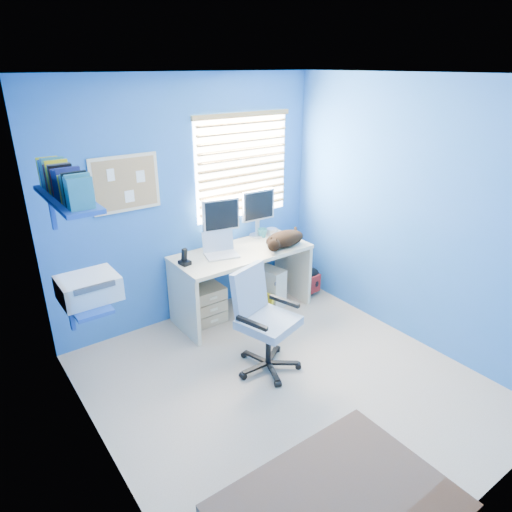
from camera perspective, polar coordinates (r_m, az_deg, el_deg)
floor at (r=4.11m, az=3.78°, el=-15.72°), size 3.00×3.20×0.00m
ceiling at (r=3.21m, az=5.01°, el=21.69°), size 3.00×3.20×0.00m
wall_back at (r=4.73m, az=-8.31°, el=6.57°), size 3.00×0.01×2.50m
wall_front at (r=2.61m, az=27.89°, el=-10.34°), size 3.00×0.01×2.50m
wall_left at (r=2.83m, az=-19.77°, el=-6.24°), size 0.01×3.20×2.50m
wall_right at (r=4.54m, az=19.03°, el=4.82°), size 0.01×3.20×2.50m
desk at (r=4.97m, az=-1.75°, el=-3.29°), size 1.47×0.65×0.74m
laptop at (r=4.66m, az=-4.36°, el=1.27°), size 0.39×0.34×0.22m
monitor_left at (r=4.82m, az=-4.48°, el=4.06°), size 0.42×0.20×0.54m
monitor_right at (r=5.14m, az=0.17°, el=5.33°), size 0.41×0.15×0.54m
phone at (r=4.51m, az=-8.94°, el=-0.06°), size 0.11×0.12×0.17m
mug at (r=5.18m, az=0.82°, el=2.89°), size 0.10×0.09×0.10m
cd_spindle at (r=5.27m, az=1.99°, el=3.08°), size 0.13×0.13×0.07m
cat at (r=4.91m, az=3.62°, el=2.16°), size 0.54×0.42×0.17m
tower_pc at (r=5.22m, az=1.33°, el=-3.69°), size 0.28×0.47×0.45m
drawer_boxes at (r=4.91m, az=-6.13°, el=-6.00°), size 0.35×0.28×0.41m
yellow_book at (r=5.05m, az=1.43°, el=-6.00°), size 0.03×0.17×0.24m
backpack at (r=5.47m, az=6.71°, el=-3.15°), size 0.32×0.25×0.35m
office_chair at (r=4.12m, az=1.01°, el=-9.60°), size 0.68×0.68×0.94m
window_blinds at (r=4.96m, az=-1.60°, el=11.13°), size 1.15×0.05×1.10m
corkboard at (r=4.39m, az=-15.98°, el=8.68°), size 0.64×0.02×0.52m
wall_shelves at (r=3.46m, az=-21.62°, el=2.18°), size 0.42×0.90×1.05m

